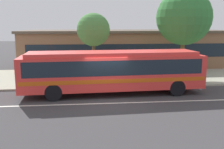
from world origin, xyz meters
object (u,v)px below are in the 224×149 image
pedestrian_waiting_near_sign (91,70)px  street_tree_near_stop (93,30)px  pedestrian_walking_along_curb (65,73)px  street_tree_mid_block (184,18)px  transit_bus (113,69)px  bus_stop_sign (171,62)px

pedestrian_waiting_near_sign → street_tree_near_stop: (0.25, 1.36, 2.85)m
pedestrian_waiting_near_sign → pedestrian_walking_along_curb: size_ratio=1.02×
street_tree_near_stop → street_tree_mid_block: (7.17, 0.03, 0.96)m
transit_bus → bus_stop_sign: (4.50, 2.13, 0.08)m
bus_stop_sign → street_tree_mid_block: 4.21m
transit_bus → pedestrian_walking_along_curb: (-3.14, 1.81, -0.50)m
pedestrian_waiting_near_sign → pedestrian_walking_along_curb: bearing=-150.2°
street_tree_near_stop → street_tree_mid_block: 7.23m
pedestrian_walking_along_curb → bus_stop_sign: bearing=2.3°
transit_bus → pedestrian_walking_along_curb: 3.66m
street_tree_mid_block → street_tree_near_stop: bearing=-179.8°
transit_bus → street_tree_mid_block: (6.10, 4.25, 3.34)m
transit_bus → pedestrian_walking_along_curb: size_ratio=6.96×
bus_stop_sign → pedestrian_walking_along_curb: bearing=-177.7°
street_tree_near_stop → street_tree_mid_block: bearing=0.2°
transit_bus → pedestrian_waiting_near_sign: transit_bus is taller
pedestrian_walking_along_curb → street_tree_near_stop: bearing=49.2°
bus_stop_sign → street_tree_near_stop: 6.37m
transit_bus → street_tree_mid_block: street_tree_mid_block is taller
transit_bus → pedestrian_walking_along_curb: transit_bus is taller
transit_bus → street_tree_near_stop: 4.96m
pedestrian_walking_along_curb → street_tree_near_stop: street_tree_near_stop is taller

